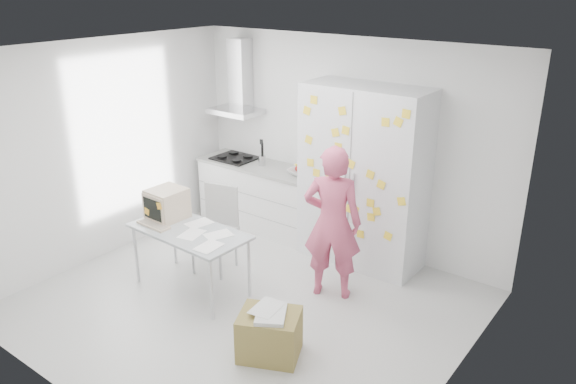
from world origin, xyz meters
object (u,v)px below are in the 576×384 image
Objects in this scene: person at (332,223)px; desk at (174,215)px; cardboard_box at (270,334)px; chair at (217,223)px.

person is 1.79m from desk.
desk is 2.02× the size of cardboard_box.
person is 1.44m from cardboard_box.
person reaches higher than cardboard_box.
chair is at bearing -12.03° from person.
person is at bearing 29.17° from desk.
cardboard_box is at bearing -12.79° from desk.
desk is at bearing -118.80° from chair.
desk is 1.35× the size of chair.
chair is (-1.45, -0.30, -0.29)m from person.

